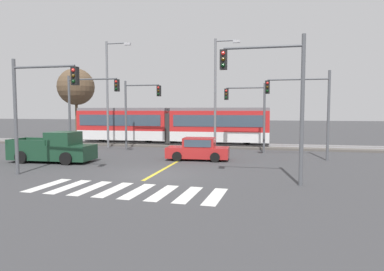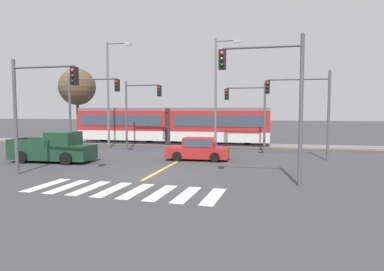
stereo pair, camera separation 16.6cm
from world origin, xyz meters
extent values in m
plane|color=#3D3D3F|center=(0.00, 0.00, 0.00)|extent=(200.00, 200.00, 0.00)
cube|color=#56514C|center=(0.00, 14.73, 0.09)|extent=(120.00, 4.00, 0.18)
cube|color=#939399|center=(0.00, 14.01, 0.23)|extent=(120.00, 0.08, 0.10)
cube|color=#939399|center=(0.00, 15.45, 0.23)|extent=(120.00, 0.08, 0.10)
cube|color=silver|center=(-8.06, 14.73, 0.98)|extent=(9.00, 2.60, 0.90)
cube|color=red|center=(-8.06, 14.73, 2.38)|extent=(9.00, 2.60, 1.90)
cube|color=#384756|center=(-8.06, 13.41, 2.43)|extent=(8.28, 0.04, 1.04)
cube|color=slate|center=(-8.06, 14.73, 3.47)|extent=(9.00, 2.39, 0.28)
cylinder|color=black|center=(-5.59, 14.73, 0.53)|extent=(0.70, 0.20, 0.70)
cylinder|color=black|center=(-10.54, 14.73, 0.53)|extent=(0.70, 0.20, 0.70)
cube|color=silver|center=(1.44, 14.73, 0.98)|extent=(9.00, 2.60, 0.90)
cube|color=red|center=(1.44, 14.73, 2.38)|extent=(9.00, 2.60, 1.90)
cube|color=#384756|center=(1.44, 13.41, 2.43)|extent=(8.28, 0.04, 1.04)
cube|color=slate|center=(1.44, 14.73, 3.47)|extent=(9.00, 2.39, 0.28)
cylinder|color=black|center=(3.91, 14.73, 0.53)|extent=(0.70, 0.20, 0.70)
cylinder|color=black|center=(-1.04, 14.73, 0.53)|extent=(0.70, 0.20, 0.70)
cube|color=#2D2D2D|center=(-3.31, 14.73, 1.68)|extent=(0.50, 2.34, 2.80)
cube|color=silver|center=(-3.85, -3.40, 0.00)|extent=(0.68, 2.82, 0.01)
cube|color=silver|center=(-2.75, -3.44, 0.00)|extent=(0.68, 2.82, 0.01)
cube|color=silver|center=(-1.65, -3.49, 0.00)|extent=(0.68, 2.82, 0.01)
cube|color=silver|center=(-0.55, -3.54, 0.00)|extent=(0.68, 2.82, 0.01)
cube|color=silver|center=(0.55, -3.59, 0.00)|extent=(0.68, 2.82, 0.01)
cube|color=silver|center=(1.65, -3.64, 0.00)|extent=(0.68, 2.82, 0.01)
cube|color=silver|center=(2.75, -3.69, 0.00)|extent=(0.68, 2.82, 0.01)
cube|color=silver|center=(3.85, -3.74, 0.00)|extent=(0.68, 2.82, 0.01)
cube|color=gold|center=(0.00, 5.58, 0.00)|extent=(0.20, 14.30, 0.01)
cube|color=#B22323|center=(1.17, 5.81, 0.52)|extent=(4.28, 1.91, 0.72)
cube|color=#B22323|center=(1.27, 5.81, 1.20)|extent=(2.17, 1.62, 0.64)
cube|color=#384756|center=(0.27, 5.76, 1.20)|extent=(0.17, 1.43, 0.52)
cube|color=#384756|center=(1.31, 5.03, 1.20)|extent=(1.78, 0.13, 0.48)
cylinder|color=black|center=(-0.04, 4.90, 0.32)|extent=(0.65, 0.25, 0.64)
cylinder|color=black|center=(-0.13, 6.59, 0.32)|extent=(0.65, 0.25, 0.64)
cylinder|color=black|center=(2.47, 5.02, 0.32)|extent=(0.65, 0.25, 0.64)
cylinder|color=black|center=(2.39, 6.72, 0.32)|extent=(0.65, 0.25, 0.64)
cube|color=#193D28|center=(-7.91, 2.84, 0.66)|extent=(5.45, 2.11, 0.96)
cube|color=#193D28|center=(-7.10, 2.86, 1.56)|extent=(1.75, 1.89, 0.84)
cube|color=#384756|center=(-6.35, 2.88, 1.58)|extent=(0.15, 1.69, 0.66)
cube|color=#193D28|center=(-9.15, 3.72, 1.32)|extent=(2.70, 0.20, 0.36)
cube|color=#193D28|center=(-9.10, 1.88, 1.32)|extent=(2.70, 0.20, 0.36)
cube|color=#193D28|center=(-10.55, 2.76, 1.32)|extent=(0.18, 1.96, 0.36)
cylinder|color=black|center=(-6.37, 3.86, 0.40)|extent=(0.81, 0.30, 0.80)
cylinder|color=black|center=(-6.32, 1.90, 0.40)|extent=(0.81, 0.30, 0.80)
cylinder|color=black|center=(-9.50, 3.77, 0.40)|extent=(0.81, 0.30, 0.80)
cylinder|color=black|center=(-9.45, 1.81, 0.40)|extent=(0.81, 0.30, 0.80)
cylinder|color=#515459|center=(9.72, 7.42, 3.01)|extent=(0.18, 0.18, 6.01)
cylinder|color=#515459|center=(7.72, 7.42, 5.46)|extent=(4.00, 0.12, 0.12)
cube|color=black|center=(5.72, 7.42, 4.96)|extent=(0.32, 0.28, 0.90)
sphere|color=red|center=(5.72, 7.27, 5.23)|extent=(0.18, 0.18, 0.18)
sphere|color=#3A2706|center=(5.72, 7.27, 4.96)|extent=(0.18, 0.18, 0.18)
sphere|color=black|center=(5.72, 7.27, 4.69)|extent=(0.18, 0.18, 0.18)
cylinder|color=#515459|center=(7.28, -1.01, 3.34)|extent=(0.18, 0.18, 6.69)
cylinder|color=#515459|center=(5.53, -1.01, 6.18)|extent=(3.50, 0.12, 0.12)
cube|color=black|center=(3.78, -1.01, 5.68)|extent=(0.32, 0.28, 0.90)
sphere|color=red|center=(3.78, -1.16, 5.95)|extent=(0.18, 0.18, 0.18)
sphere|color=#3A2706|center=(3.78, -1.16, 5.68)|extent=(0.18, 0.18, 0.18)
sphere|color=black|center=(3.78, -1.16, 5.41)|extent=(0.18, 0.18, 0.18)
cylinder|color=#515459|center=(-7.05, -1.41, 3.01)|extent=(0.18, 0.18, 6.02)
cylinder|color=#515459|center=(-5.30, -1.41, 5.57)|extent=(3.50, 0.12, 0.12)
cube|color=black|center=(-3.55, -1.41, 5.07)|extent=(0.32, 0.28, 0.90)
sphere|color=red|center=(-3.55, -1.56, 5.34)|extent=(0.18, 0.18, 0.18)
sphere|color=#3A2706|center=(-3.55, -1.56, 5.07)|extent=(0.18, 0.18, 0.18)
sphere|color=black|center=(-3.55, -1.56, 4.80)|extent=(0.18, 0.18, 0.18)
cylinder|color=#515459|center=(5.50, 10.72, 2.75)|extent=(0.18, 0.18, 5.50)
cylinder|color=#515459|center=(4.00, 10.72, 5.16)|extent=(3.00, 0.12, 0.12)
cube|color=black|center=(2.50, 10.72, 4.66)|extent=(0.32, 0.28, 0.90)
sphere|color=red|center=(2.50, 10.57, 4.93)|extent=(0.18, 0.18, 0.18)
sphere|color=#3A2706|center=(2.50, 10.57, 4.66)|extent=(0.18, 0.18, 0.18)
sphere|color=black|center=(2.50, 10.57, 4.39)|extent=(0.18, 0.18, 0.18)
cylinder|color=#515459|center=(-6.17, 10.70, 2.94)|extent=(0.18, 0.18, 5.88)
cylinder|color=#515459|center=(-4.67, 10.70, 5.49)|extent=(3.00, 0.12, 0.12)
cube|color=black|center=(-3.17, 10.70, 4.99)|extent=(0.32, 0.28, 0.90)
sphere|color=red|center=(-3.17, 10.55, 5.26)|extent=(0.18, 0.18, 0.18)
sphere|color=#3A2706|center=(-3.17, 10.55, 4.99)|extent=(0.18, 0.18, 0.18)
sphere|color=black|center=(-3.17, 10.55, 4.72)|extent=(0.18, 0.18, 0.18)
cylinder|color=#515459|center=(-9.24, 7.01, 3.01)|extent=(0.18, 0.18, 6.03)
cylinder|color=#515459|center=(-7.24, 7.01, 5.72)|extent=(4.00, 0.12, 0.12)
cube|color=black|center=(-5.24, 7.01, 5.22)|extent=(0.32, 0.28, 0.90)
sphere|color=red|center=(-5.24, 6.86, 5.49)|extent=(0.18, 0.18, 0.18)
sphere|color=#3A2706|center=(-5.24, 6.86, 5.22)|extent=(0.18, 0.18, 0.18)
sphere|color=black|center=(-5.24, 6.86, 4.95)|extent=(0.18, 0.18, 0.18)
cylinder|color=slate|center=(-8.35, 11.67, 4.74)|extent=(0.20, 0.20, 9.48)
cylinder|color=slate|center=(-7.35, 11.67, 9.28)|extent=(2.00, 0.12, 0.12)
cube|color=#B2B2B7|center=(-6.34, 11.67, 9.18)|extent=(0.56, 0.28, 0.20)
cylinder|color=slate|center=(1.49, 11.40, 4.62)|extent=(0.20, 0.20, 9.23)
cylinder|color=slate|center=(2.35, 11.40, 9.03)|extent=(1.72, 0.12, 0.12)
cube|color=#B2B2B7|center=(3.21, 11.40, 8.93)|extent=(0.56, 0.28, 0.20)
cylinder|color=brown|center=(-16.35, 19.72, 2.64)|extent=(0.32, 0.32, 5.28)
sphere|color=brown|center=(-16.35, 19.72, 6.14)|extent=(4.29, 4.29, 4.29)
camera|label=1|loc=(5.84, -16.80, 3.37)|focal=32.00mm
camera|label=2|loc=(6.00, -16.77, 3.37)|focal=32.00mm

